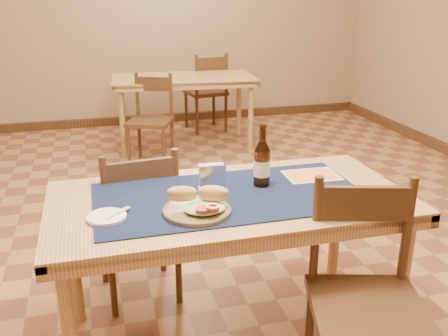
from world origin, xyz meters
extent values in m
cube|color=#9B6C43|center=(0.00, 0.00, -0.01)|extent=(6.00, 7.00, 0.02)
cube|color=#93765F|center=(0.00, 3.51, 1.40)|extent=(6.00, 0.02, 2.80)
cylinder|color=tan|center=(0.72, -1.12, 0.35)|extent=(0.06, 0.06, 0.71)
cylinder|color=tan|center=(-0.72, -0.48, 0.35)|extent=(0.06, 0.06, 0.71)
cylinder|color=tan|center=(0.72, -0.48, 0.35)|extent=(0.06, 0.06, 0.71)
cube|color=tan|center=(0.00, -0.80, 0.73)|extent=(1.60, 0.80, 0.04)
cube|color=#101C3C|center=(0.00, -0.80, 0.75)|extent=(1.20, 0.60, 0.01)
cube|color=#442A18|center=(0.00, 3.47, 0.05)|extent=(6.00, 0.06, 0.10)
cylinder|color=tan|center=(-0.28, 2.17, 0.35)|extent=(0.06, 0.06, 0.71)
cylinder|color=tan|center=(1.04, 2.07, 0.35)|extent=(0.06, 0.06, 0.71)
cylinder|color=tan|center=(-0.23, 2.75, 0.35)|extent=(0.06, 0.06, 0.71)
cylinder|color=tan|center=(1.09, 2.65, 0.35)|extent=(0.06, 0.06, 0.71)
cube|color=tan|center=(0.40, 2.41, 0.73)|extent=(1.54, 0.85, 0.04)
cylinder|color=#442A18|center=(-0.22, -0.11, 0.22)|extent=(0.04, 0.04, 0.44)
cylinder|color=#442A18|center=(-0.57, -0.15, 0.22)|extent=(0.04, 0.04, 0.44)
cylinder|color=#442A18|center=(-0.19, -0.46, 0.22)|extent=(0.04, 0.04, 0.44)
cylinder|color=#442A18|center=(-0.54, -0.49, 0.22)|extent=(0.04, 0.04, 0.44)
cube|color=#442A18|center=(-0.38, -0.30, 0.44)|extent=(0.45, 0.45, 0.04)
cube|color=#442A18|center=(-0.36, -0.49, 0.78)|extent=(0.35, 0.06, 0.14)
cylinder|color=#442A18|center=(-0.19, -0.47, 0.66)|extent=(0.04, 0.04, 0.45)
cylinder|color=#442A18|center=(-0.54, -0.50, 0.66)|extent=(0.04, 0.04, 0.45)
cylinder|color=#442A18|center=(0.27, -1.13, 0.23)|extent=(0.04, 0.04, 0.46)
cylinder|color=#442A18|center=(0.63, -1.23, 0.23)|extent=(0.04, 0.04, 0.46)
cube|color=#442A18|center=(0.40, -1.36, 0.46)|extent=(0.53, 0.53, 0.04)
cube|color=#442A18|center=(0.45, -1.17, 0.82)|extent=(0.36, 0.13, 0.14)
cylinder|color=#442A18|center=(0.27, -1.12, 0.70)|extent=(0.04, 0.04, 0.47)
cylinder|color=#442A18|center=(0.63, -1.22, 0.70)|extent=(0.04, 0.04, 0.47)
cylinder|color=#442A18|center=(-0.26, 1.79, 0.21)|extent=(0.03, 0.03, 0.43)
cylinder|color=#442A18|center=(0.06, 1.66, 0.21)|extent=(0.03, 0.03, 0.43)
cylinder|color=#442A18|center=(-0.12, 2.11, 0.21)|extent=(0.03, 0.03, 0.43)
cylinder|color=#442A18|center=(0.19, 1.97, 0.21)|extent=(0.03, 0.03, 0.43)
cube|color=#442A18|center=(-0.03, 1.88, 0.43)|extent=(0.52, 0.52, 0.04)
cube|color=#442A18|center=(0.04, 2.05, 0.76)|extent=(0.32, 0.16, 0.13)
cylinder|color=#442A18|center=(-0.12, 2.11, 0.64)|extent=(0.03, 0.03, 0.43)
cylinder|color=#442A18|center=(0.19, 1.98, 0.64)|extent=(0.03, 0.03, 0.43)
cylinder|color=#442A18|center=(0.92, 3.18, 0.23)|extent=(0.04, 0.04, 0.46)
cylinder|color=#442A18|center=(0.55, 3.12, 0.23)|extent=(0.04, 0.04, 0.46)
cylinder|color=#442A18|center=(0.98, 2.81, 0.23)|extent=(0.04, 0.04, 0.46)
cylinder|color=#442A18|center=(0.61, 2.75, 0.23)|extent=(0.04, 0.04, 0.46)
cube|color=#442A18|center=(0.76, 2.97, 0.46)|extent=(0.49, 0.49, 0.04)
cube|color=#442A18|center=(0.80, 2.77, 0.82)|extent=(0.37, 0.09, 0.14)
cylinder|color=#442A18|center=(0.98, 2.80, 0.70)|extent=(0.04, 0.04, 0.47)
cylinder|color=#442A18|center=(0.61, 2.74, 0.70)|extent=(0.04, 0.04, 0.47)
cylinder|color=brown|center=(-0.18, -0.94, 0.76)|extent=(0.28, 0.28, 0.02)
torus|color=brown|center=(-0.18, -0.94, 0.77)|extent=(0.28, 0.28, 0.01)
ellipsoid|color=#A2BF83|center=(-0.16, -0.97, 0.79)|extent=(0.17, 0.14, 0.03)
ellipsoid|color=tan|center=(-0.23, -0.90, 0.83)|extent=(0.13, 0.08, 0.07)
ellipsoid|color=tan|center=(-0.11, -0.94, 0.83)|extent=(0.14, 0.10, 0.07)
cylinder|color=#B2172D|center=(-0.18, -1.02, 0.81)|extent=(0.06, 0.06, 0.01)
cylinder|color=#B2172D|center=(-0.13, -1.02, 0.81)|extent=(0.05, 0.05, 0.01)
torus|color=white|center=(-0.14, -1.03, 0.82)|extent=(0.05, 0.05, 0.01)
cylinder|color=white|center=(-0.54, -0.90, 0.76)|extent=(0.16, 0.16, 0.01)
torus|color=white|center=(-0.54, -0.90, 0.77)|extent=(0.16, 0.16, 0.01)
cube|color=#89C96E|center=(-0.51, -0.90, 0.77)|extent=(0.08, 0.08, 0.00)
cube|color=#89C96E|center=(-0.46, -0.85, 0.77)|extent=(0.04, 0.04, 0.00)
cylinder|color=#451E0C|center=(0.18, -0.72, 0.84)|extent=(0.08, 0.08, 0.17)
cone|color=#451E0C|center=(0.18, -0.72, 0.95)|extent=(0.08, 0.08, 0.05)
cylinder|color=#451E0C|center=(0.18, -0.72, 1.01)|extent=(0.03, 0.03, 0.07)
cylinder|color=#451E0C|center=(0.18, -0.72, 1.05)|extent=(0.04, 0.04, 0.01)
cylinder|color=#F8EBC7|center=(0.18, -0.72, 0.84)|extent=(0.08, 0.08, 0.07)
cube|color=silver|center=(-0.05, -0.69, 0.76)|extent=(0.13, 0.06, 0.00)
cube|color=silver|center=(-0.06, -0.72, 0.82)|extent=(0.12, 0.01, 0.11)
cube|color=silver|center=(-0.05, -0.67, 0.82)|extent=(0.12, 0.01, 0.11)
cube|color=white|center=(-0.05, -0.69, 0.81)|extent=(0.12, 0.04, 0.10)
cube|color=#4487DB|center=(-0.06, -0.71, 0.82)|extent=(0.08, 0.01, 0.04)
cube|color=beige|center=(0.46, -0.67, 0.76)|extent=(0.27, 0.20, 0.00)
cube|color=orange|center=(0.46, -0.67, 0.76)|extent=(0.23, 0.17, 0.00)
camera|label=1|loc=(-0.56, -2.78, 1.63)|focal=40.00mm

